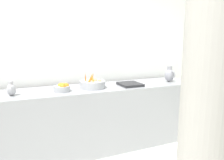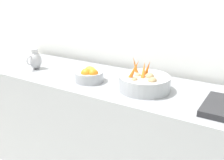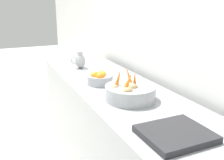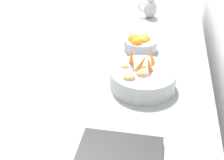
{
  "view_description": "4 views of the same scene",
  "coord_description": "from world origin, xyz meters",
  "views": [
    {
      "loc": [
        1.29,
        -0.87,
        1.54
      ],
      "look_at": [
        -1.33,
        0.22,
        1.04
      ],
      "focal_mm": 33.82,
      "sensor_mm": 36.0,
      "label": 1
    },
    {
      "loc": [
        0.08,
        0.68,
        1.58
      ],
      "look_at": [
        -1.31,
        -0.18,
        1.0
      ],
      "focal_mm": 41.67,
      "sensor_mm": 36.0,
      "label": 2
    },
    {
      "loc": [
        -0.63,
        1.51,
        1.59
      ],
      "look_at": [
        -1.32,
        0.0,
        1.08
      ],
      "focal_mm": 42.33,
      "sensor_mm": 36.0,
      "label": 3
    },
    {
      "loc": [
        -1.54,
        1.39,
        1.87
      ],
      "look_at": [
        -1.33,
        0.2,
        1.08
      ],
      "focal_mm": 49.66,
      "sensor_mm": 36.0,
      "label": 4
    }
  ],
  "objects": [
    {
      "name": "prep_counter",
      "position": [
        -1.5,
        0.06,
        0.46
      ],
      "size": [
        0.67,
        3.14,
        0.92
      ],
      "primitive_type": "cube",
      "color": "gray",
      "rests_on": "ground_plane"
    },
    {
      "name": "vegetable_colander",
      "position": [
        -1.46,
        -0.01,
        0.97
      ],
      "size": [
        0.35,
        0.35,
        0.23
      ],
      "color": "#9EA0A5",
      "rests_on": "prep_counter"
    },
    {
      "name": "metal_pitcher_short",
      "position": [
        -1.43,
        -1.03,
        0.99
      ],
      "size": [
        0.15,
        0.1,
        0.18
      ],
      "color": "#A3A3A8",
      "rests_on": "prep_counter"
    },
    {
      "name": "orange_bowl",
      "position": [
        -1.4,
        -0.44,
        0.97
      ],
      "size": [
        0.22,
        0.22,
        0.11
      ],
      "color": "#9EA0A5",
      "rests_on": "prep_counter"
    }
  ]
}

